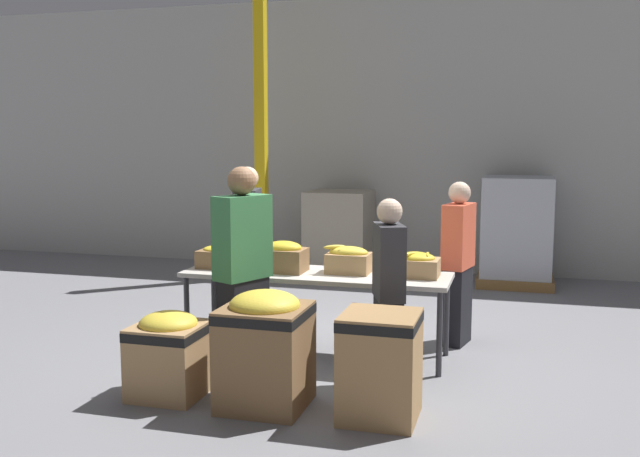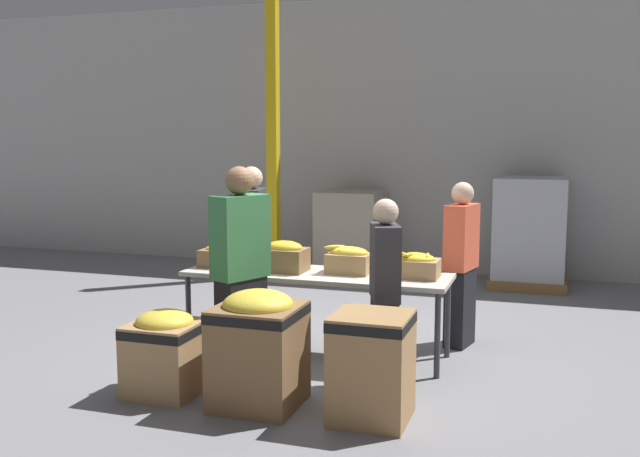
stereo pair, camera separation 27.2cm
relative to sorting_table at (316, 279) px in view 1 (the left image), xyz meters
name	(u,v)px [view 1 (the left image)]	position (x,y,z in m)	size (l,w,h in m)	color
ground_plane	(316,355)	(0.00, 0.00, -0.71)	(30.00, 30.00, 0.00)	gray
wall_back	(398,135)	(0.00, 4.40, 1.29)	(16.00, 0.08, 4.00)	#B7B7B2
sorting_table	(316,279)	(0.00, 0.00, 0.00)	(2.41, 0.72, 0.76)	beige
banana_box_0	(226,256)	(-0.89, 0.03, 0.16)	(0.48, 0.35, 0.23)	olive
banana_box_1	(284,256)	(-0.30, -0.03, 0.20)	(0.40, 0.32, 0.28)	olive
banana_box_2	(348,259)	(0.28, 0.06, 0.18)	(0.42, 0.28, 0.26)	tan
banana_box_3	(416,264)	(0.89, 0.06, 0.17)	(0.40, 0.30, 0.23)	tan
volunteer_0	(248,251)	(-0.88, 0.58, 0.13)	(0.32, 0.49, 1.69)	black
volunteer_1	(389,294)	(0.77, -0.63, 0.04)	(0.33, 0.45, 1.51)	black
volunteer_2	(458,264)	(1.20, 0.71, 0.07)	(0.30, 0.46, 1.56)	black
volunteer_3	(243,274)	(-0.42, -0.72, 0.16)	(0.41, 0.52, 1.75)	black
donation_bin_0	(169,351)	(-0.80, -1.30, -0.36)	(0.53, 0.53, 0.66)	tan
donation_bin_1	(265,345)	(-0.02, -1.30, -0.25)	(0.61, 0.61, 0.87)	olive
donation_bin_2	(380,362)	(0.84, -1.30, -0.30)	(0.54, 0.54, 0.76)	#A37A4C
support_pillar	(261,135)	(-1.75, 3.34, 1.29)	(0.15, 0.15, 4.00)	yellow
pallet_stack_0	(517,232)	(1.73, 3.75, 0.01)	(0.99, 0.99, 1.45)	olive
pallet_stack_1	(339,234)	(-0.72, 3.74, -0.11)	(0.95, 0.95, 1.21)	olive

